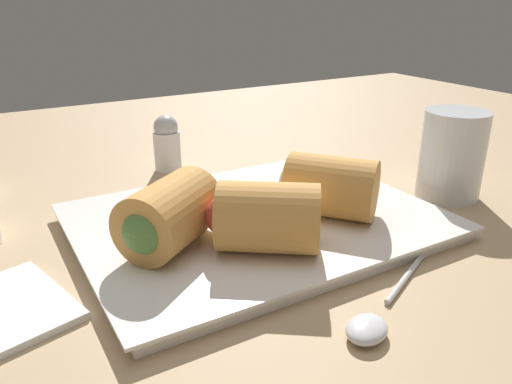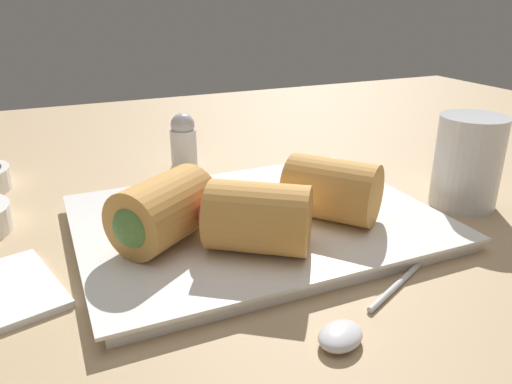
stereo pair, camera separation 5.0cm
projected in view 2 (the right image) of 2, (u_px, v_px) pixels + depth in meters
The scene contains 8 objects.
table_surface at pixel (238, 241), 49.95cm from camera, with size 180.00×140.00×2.00cm.
serving_plate at pixel (256, 221), 50.25cm from camera, with size 34.70×26.47×1.50cm.
roll_front_left at pixel (160, 212), 43.05cm from camera, with size 10.48×9.93×6.06cm.
roll_front_right at pixel (327, 189), 48.28cm from camera, with size 10.09×10.46×6.06cm.
roll_back_left at pixel (252, 217), 42.15cm from camera, with size 10.48×9.90×6.06cm.
spoon at pixel (349, 326), 34.79cm from camera, with size 15.92×8.80×1.24cm.
drinking_glass at pixel (468, 162), 54.27cm from camera, with size 7.13×7.13×10.10cm.
salt_shaker at pixel (183, 141), 66.94cm from camera, with size 3.54×3.54×7.41cm.
Camera 2 is at (-16.44, -41.40, 24.21)cm, focal length 35.00 mm.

